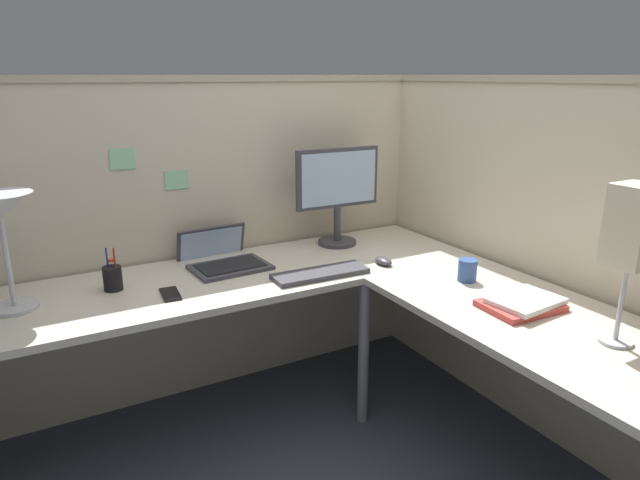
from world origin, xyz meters
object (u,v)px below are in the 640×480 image
(laptop, at_px, (222,258))
(computer_mouse, at_px, (383,261))
(pen_cup, at_px, (113,278))
(cell_phone, at_px, (170,294))
(book_stack, at_px, (523,304))
(coffee_mug, at_px, (467,270))
(monitor, at_px, (338,189))
(desk_lamp_paper, at_px, (633,231))
(keyboard, at_px, (320,273))
(desk_lamp_dome, at_px, (0,216))

(laptop, relative_size, computer_mouse, 3.85)
(pen_cup, xyz_separation_m, cell_phone, (0.19, -0.17, -0.05))
(book_stack, height_order, coffee_mug, coffee_mug)
(laptop, xyz_separation_m, computer_mouse, (0.65, -0.39, -0.01))
(cell_phone, height_order, coffee_mug, coffee_mug)
(monitor, bearing_deg, coffee_mug, -74.36)
(desk_lamp_paper, xyz_separation_m, coffee_mug, (-0.02, 0.67, -0.34))
(pen_cup, bearing_deg, laptop, 11.88)
(keyboard, bearing_deg, monitor, 52.58)
(monitor, height_order, desk_lamp_dome, monitor)
(keyboard, bearing_deg, cell_phone, 173.49)
(monitor, distance_m, pen_cup, 1.17)
(desk_lamp_dome, distance_m, cell_phone, 0.67)
(cell_phone, relative_size, book_stack, 0.48)
(book_stack, bearing_deg, pen_cup, 143.91)
(monitor, xyz_separation_m, cell_phone, (-0.95, -0.28, -0.29))
(laptop, height_order, book_stack, laptop)
(cell_phone, relative_size, coffee_mug, 1.50)
(keyboard, bearing_deg, desk_lamp_dome, 170.47)
(cell_phone, xyz_separation_m, desk_lamp_paper, (1.18, -1.13, 0.38))
(computer_mouse, bearing_deg, monitor, 92.84)
(computer_mouse, xyz_separation_m, book_stack, (0.16, -0.68, 0.00))
(cell_phone, bearing_deg, pen_cup, 142.58)
(laptop, height_order, cell_phone, laptop)
(keyboard, bearing_deg, pen_cup, 164.03)
(monitor, relative_size, pen_cup, 2.78)
(keyboard, relative_size, cell_phone, 2.99)
(computer_mouse, distance_m, desk_lamp_paper, 1.11)
(book_stack, bearing_deg, cell_phone, 145.13)
(laptop, relative_size, desk_lamp_dome, 0.90)
(laptop, xyz_separation_m, book_stack, (0.81, -1.06, -0.00))
(desk_lamp_dome, relative_size, desk_lamp_paper, 0.84)
(pen_cup, bearing_deg, desk_lamp_paper, -43.70)
(computer_mouse, relative_size, book_stack, 0.35)
(monitor, relative_size, coffee_mug, 5.21)
(pen_cup, bearing_deg, cell_phone, -42.67)
(monitor, relative_size, cell_phone, 3.47)
(pen_cup, height_order, cell_phone, pen_cup)
(desk_lamp_dome, xyz_separation_m, coffee_mug, (1.70, -0.61, -0.32))
(desk_lamp_dome, bearing_deg, laptop, 8.60)
(desk_lamp_paper, bearing_deg, monitor, 99.12)
(coffee_mug, bearing_deg, book_stack, -95.07)
(pen_cup, relative_size, book_stack, 0.60)
(cell_phone, height_order, desk_lamp_paper, desk_lamp_paper)
(book_stack, relative_size, coffee_mug, 3.10)
(coffee_mug, bearing_deg, computer_mouse, 118.15)
(desk_lamp_dome, xyz_separation_m, pen_cup, (0.36, 0.02, -0.31))
(desk_lamp_dome, relative_size, pen_cup, 2.47)
(keyboard, height_order, cell_phone, keyboard)
(pen_cup, xyz_separation_m, desk_lamp_paper, (1.36, -1.30, 0.33))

